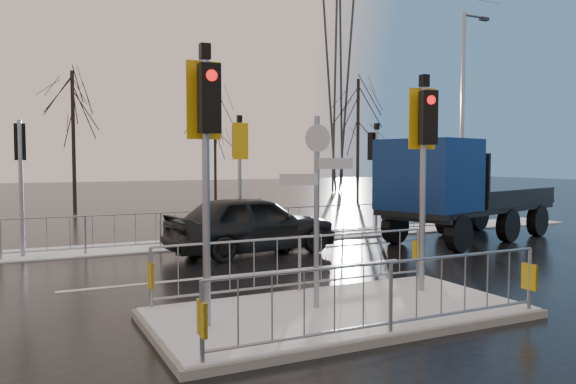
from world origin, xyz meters
name	(u,v)px	position (x,y,z in m)	size (l,w,h in m)	color
ground	(339,317)	(0.00, 0.00, 0.00)	(120.00, 120.00, 0.00)	black
snow_verge	(189,244)	(0.00, 8.60, 0.02)	(30.00, 2.00, 0.04)	white
lane_markings	(350,322)	(0.00, -0.33, 0.00)	(8.00, 11.38, 0.01)	silver
traffic_island	(338,293)	(-0.01, 0.01, 0.39)	(6.00, 3.04, 4.15)	slate
far_kerb_fixtures	(204,211)	(0.29, 8.09, 1.02)	(18.00, 0.65, 3.83)	gray
car_far_lane	(252,224)	(1.09, 6.32, 0.80)	(1.89, 4.70, 1.60)	black
flatbed_truck	(446,189)	(6.97, 5.36, 1.66)	(7.13, 4.22, 3.11)	black
tree_far_a	(73,113)	(-2.00, 22.00, 4.82)	(3.75, 3.75, 7.08)	black
tree_far_b	(215,132)	(6.00, 24.00, 4.18)	(3.25, 3.25, 6.14)	black
tree_far_c	(358,116)	(14.00, 21.00, 5.15)	(4.00, 4.00, 7.55)	black
street_lamp_right	(464,110)	(10.57, 8.50, 4.39)	(1.25, 0.18, 8.00)	gray
pylon_wires	(326,48)	(16.88, 30.00, 11.03)	(70.00, 2.38, 19.97)	#2D3033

